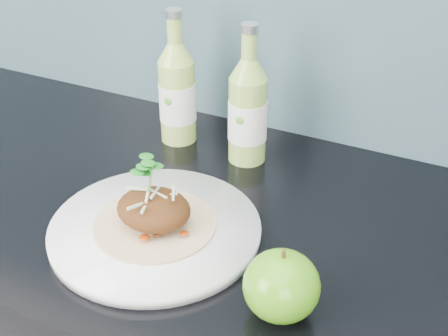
# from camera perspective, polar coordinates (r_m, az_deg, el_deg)

# --- Properties ---
(dinner_plate) EXTENTS (0.31, 0.31, 0.02)m
(dinner_plate) POSITION_cam_1_polar(r_m,az_deg,el_deg) (0.90, -6.31, -5.64)
(dinner_plate) COLOR white
(dinner_plate) RESTS_ON kitchen_counter
(pork_taco) EXTENTS (0.17, 0.17, 0.10)m
(pork_taco) POSITION_cam_1_polar(r_m,az_deg,el_deg) (0.88, -6.45, -3.67)
(pork_taco) COLOR tan
(pork_taco) RESTS_ON dinner_plate
(green_apple) EXTENTS (0.12, 0.12, 0.10)m
(green_apple) POSITION_cam_1_polar(r_m,az_deg,el_deg) (0.75, 5.28, -10.68)
(green_apple) COLOR #438C0F
(green_apple) RESTS_ON kitchen_counter
(cider_bottle_left) EXTENTS (0.08, 0.08, 0.24)m
(cider_bottle_left) POSITION_cam_1_polar(r_m,az_deg,el_deg) (1.09, -4.30, 6.86)
(cider_bottle_left) COLOR #A5C552
(cider_bottle_left) RESTS_ON kitchen_counter
(cider_bottle_right) EXTENTS (0.09, 0.09, 0.24)m
(cider_bottle_right) POSITION_cam_1_polar(r_m,az_deg,el_deg) (1.03, 2.18, 5.23)
(cider_bottle_right) COLOR #95BF4F
(cider_bottle_right) RESTS_ON kitchen_counter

